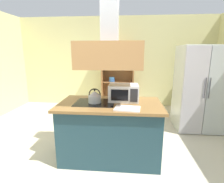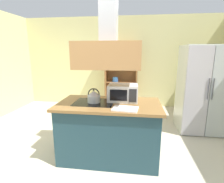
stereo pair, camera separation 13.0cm
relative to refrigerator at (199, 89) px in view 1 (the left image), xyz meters
The scene contains 9 objects.
ground_plane 2.48m from the refrigerator, 145.15° to the right, with size 7.80×7.80×0.00m, color beige.
wall_back 2.57m from the refrigerator, 138.58° to the left, with size 6.00×0.12×2.70m, color beige.
kitchen_island 2.22m from the refrigerator, 145.16° to the right, with size 1.56×0.86×0.90m.
range_hood 2.33m from the refrigerator, 145.16° to the right, with size 0.90×0.70×1.27m.
refrigerator is the anchor object (origin of this frame).
dish_cabinet 2.33m from the refrigerator, 141.18° to the left, with size 0.96×0.40×1.94m.
kettle 2.37m from the refrigerator, 148.39° to the right, with size 0.20×0.20×0.22m.
cutting_board 2.14m from the refrigerator, 135.25° to the right, with size 0.34×0.24×0.02m, color white.
microwave 1.93m from the refrigerator, 145.53° to the right, with size 0.46×0.35×0.26m.
Camera 1 is at (0.36, -2.41, 1.65)m, focal length 27.55 mm.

